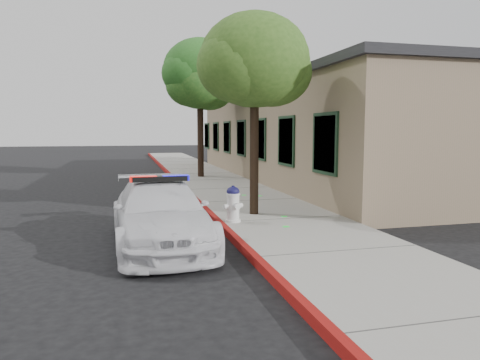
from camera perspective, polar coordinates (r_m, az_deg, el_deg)
name	(u,v)px	position (r m, az deg, el deg)	size (l,w,h in m)	color
ground	(218,228)	(10.56, -2.83, -6.22)	(120.00, 120.00, 0.00)	black
sidewalk	(249,203)	(13.79, 1.17, -2.92)	(3.20, 60.00, 0.15)	gray
red_curb	(200,205)	(13.46, -5.16, -3.16)	(0.14, 60.00, 0.16)	maroon
clapboard_building	(320,134)	(21.02, 10.23, 5.80)	(7.30, 20.89, 4.24)	#826A55
police_car	(160,213)	(9.07, -10.19, -4.22)	(1.96, 4.51, 1.41)	white
fire_hydrant	(233,204)	(10.47, -0.88, -3.07)	(0.50, 0.43, 0.87)	white
street_tree_near	(255,65)	(11.49, 1.92, 14.56)	(3.02, 2.77, 5.08)	black
street_tree_mid	(200,84)	(20.94, -5.13, 12.12)	(3.22, 2.96, 5.65)	black
street_tree_far	(201,73)	(21.12, -5.08, 13.54)	(3.67, 3.37, 6.38)	black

